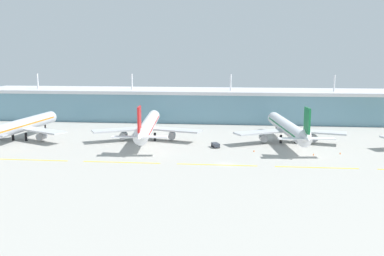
{
  "coord_description": "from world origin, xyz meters",
  "views": [
    {
      "loc": [
        3.53,
        -147.13,
        38.54
      ],
      "look_at": [
        -15.23,
        32.53,
        7.0
      ],
      "focal_mm": 40.31,
      "sensor_mm": 36.0,
      "label": 1
    }
  ],
  "objects": [
    {
      "name": "pushback_tug",
      "position": [
        -4.86,
        26.74,
        1.1
      ],
      "size": [
        3.88,
        4.98,
        1.85
      ],
      "color": "#333842",
      "rests_on": "ground"
    },
    {
      "name": "safety_cone_nose_front",
      "position": [
        43.66,
        20.0,
        0.35
      ],
      "size": [
        0.56,
        0.56,
        0.7
      ],
      "primitive_type": "cone",
      "color": "orange",
      "rests_on": "ground"
    },
    {
      "name": "ground_plane",
      "position": [
        0.0,
        0.0,
        0.0
      ],
      "size": [
        600.0,
        600.0,
        0.0
      ],
      "primitive_type": "plane",
      "color": "#A8A59E"
    },
    {
      "name": "safety_cone_left_wingtip",
      "position": [
        10.68,
        20.87,
        0.35
      ],
      "size": [
        0.56,
        0.56,
        0.7
      ],
      "primitive_type": "cone",
      "color": "orange",
      "rests_on": "ground"
    },
    {
      "name": "taxiway_stripe_mid_east",
      "position": [
        31.0,
        -1.31,
        0.02
      ],
      "size": [
        28.0,
        0.7,
        0.04
      ],
      "primitive_type": "cube",
      "color": "yellow",
      "rests_on": "ground"
    },
    {
      "name": "taxiway_stripe_mid_west",
      "position": [
        -37.0,
        -1.31,
        0.02
      ],
      "size": [
        28.0,
        0.7,
        0.04
      ],
      "primitive_type": "cube",
      "color": "yellow",
      "rests_on": "ground"
    },
    {
      "name": "airliner_far_middle",
      "position": [
        25.77,
        40.19,
        6.45
      ],
      "size": [
        48.41,
        66.07,
        18.9
      ],
      "color": "silver",
      "rests_on": "ground"
    },
    {
      "name": "airliner_near_middle",
      "position": [
        -35.7,
        38.94,
        6.46
      ],
      "size": [
        48.54,
        69.89,
        18.9
      ],
      "color": "white",
      "rests_on": "ground"
    },
    {
      "name": "safety_cone_right_wingtip",
      "position": [
        33.06,
        16.89,
        0.35
      ],
      "size": [
        0.56,
        0.56,
        0.7
      ],
      "primitive_type": "cone",
      "color": "orange",
      "rests_on": "ground"
    },
    {
      "name": "taxiway_stripe_west",
      "position": [
        -71.0,
        -1.31,
        0.02
      ],
      "size": [
        28.0,
        0.7,
        0.04
      ],
      "primitive_type": "cube",
      "color": "yellow",
      "rests_on": "ground"
    },
    {
      "name": "taxiway_stripe_centre",
      "position": [
        -3.0,
        -1.31,
        0.02
      ],
      "size": [
        28.0,
        0.7,
        0.04
      ],
      "primitive_type": "cube",
      "color": "yellow",
      "rests_on": "ground"
    },
    {
      "name": "terminal_building",
      "position": [
        -0.0,
        99.19,
        9.13
      ],
      "size": [
        288.0,
        34.0,
        26.86
      ],
      "color": "#6693A8",
      "rests_on": "ground"
    },
    {
      "name": "airliner_nearest",
      "position": [
        -92.36,
        33.39,
        6.45
      ],
      "size": [
        48.64,
        62.26,
        18.9
      ],
      "color": "#ADB2BC",
      "rests_on": "ground"
    }
  ]
}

